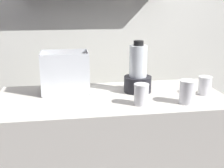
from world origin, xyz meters
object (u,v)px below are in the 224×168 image
at_px(carrot_display_bin, 64,80).
at_px(juice_cup_carrot_middle, 205,87).
at_px(juice_cup_carrot_far_left, 141,95).
at_px(blender_pitcher, 138,73).
at_px(juice_cup_orange_left, 187,93).

relative_size(carrot_display_bin, juice_cup_carrot_middle, 2.58).
xyz_separation_m(juice_cup_carrot_far_left, juice_cup_carrot_middle, (0.44, 0.12, -0.00)).
height_order(carrot_display_bin, blender_pitcher, blender_pitcher).
distance_m(juice_cup_orange_left, juice_cup_carrot_middle, 0.22).
bearing_deg(juice_cup_carrot_middle, juice_cup_orange_left, -141.36).
bearing_deg(juice_cup_carrot_far_left, blender_pitcher, 80.99).
bearing_deg(juice_cup_carrot_middle, juice_cup_carrot_far_left, -164.32).
distance_m(carrot_display_bin, juice_cup_orange_left, 0.77).
distance_m(carrot_display_bin, blender_pitcher, 0.47).
distance_m(juice_cup_carrot_far_left, juice_cup_carrot_middle, 0.46).
bearing_deg(juice_cup_orange_left, juice_cup_carrot_far_left, 176.55).
height_order(carrot_display_bin, juice_cup_carrot_far_left, carrot_display_bin).
bearing_deg(juice_cup_carrot_middle, blender_pitcher, 162.89).
relative_size(blender_pitcher, juice_cup_orange_left, 2.43).
relative_size(carrot_display_bin, juice_cup_carrot_far_left, 2.44).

